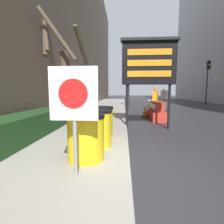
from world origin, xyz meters
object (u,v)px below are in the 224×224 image
at_px(barrel_drum_foreground, 86,137).
at_px(traffic_light_far_side, 208,74).
at_px(jersey_barrier_white, 151,108).
at_px(traffic_light_near_curb, 129,78).
at_px(warning_sign, 74,101).
at_px(jersey_barrier_red_striped, 156,112).
at_px(pedestrian_passerby, 164,97).
at_px(barrel_drum_middle, 97,128).
at_px(barrel_drum_back, 101,122).
at_px(message_board, 149,63).
at_px(traffic_cone_near, 145,112).
at_px(pedestrian_worker, 155,98).

bearing_deg(barrel_drum_foreground, traffic_light_far_side, 59.22).
relative_size(jersey_barrier_white, traffic_light_near_curb, 0.46).
relative_size(barrel_drum_foreground, warning_sign, 0.53).
bearing_deg(warning_sign, jersey_barrier_red_striped, 69.53).
bearing_deg(pedestrian_passerby, barrel_drum_middle, 115.50).
bearing_deg(jersey_barrier_red_striped, pedestrian_passerby, 72.80).
xyz_separation_m(barrel_drum_middle, jersey_barrier_red_striped, (2.29, 4.90, -0.17)).
relative_size(barrel_drum_back, jersey_barrier_red_striped, 0.47).
bearing_deg(traffic_light_near_curb, message_board, -86.95).
bearing_deg(barrel_drum_back, jersey_barrier_red_striped, 60.36).
bearing_deg(barrel_drum_foreground, jersey_barrier_white, 72.87).
xyz_separation_m(jersey_barrier_white, traffic_cone_near, (-0.46, -1.04, -0.07)).
xyz_separation_m(barrel_drum_middle, traffic_light_near_curb, (1.08, 11.58, 2.02)).
xyz_separation_m(message_board, traffic_cone_near, (0.28, 3.12, -2.16)).
height_order(message_board, traffic_cone_near, message_board).
height_order(barrel_drum_back, traffic_light_near_curb, traffic_light_near_curb).
bearing_deg(pedestrian_passerby, message_board, 119.27).
bearing_deg(traffic_light_near_curb, traffic_light_far_side, 21.08).
xyz_separation_m(warning_sign, traffic_light_far_side, (9.27, 16.21, 1.94)).
bearing_deg(barrel_drum_foreground, message_board, 65.23).
height_order(barrel_drum_middle, jersey_barrier_white, barrel_drum_middle).
bearing_deg(traffic_light_far_side, message_board, -122.43).
relative_size(traffic_cone_near, pedestrian_passerby, 0.37).
distance_m(barrel_drum_middle, traffic_light_near_curb, 11.80).
xyz_separation_m(jersey_barrier_white, traffic_light_near_curb, (-1.21, 4.72, 2.21)).
bearing_deg(jersey_barrier_red_striped, barrel_drum_back, -119.64).
distance_m(warning_sign, pedestrian_passerby, 11.50).
height_order(warning_sign, message_board, message_board).
bearing_deg(barrel_drum_back, pedestrian_worker, 67.75).
distance_m(barrel_drum_back, traffic_light_far_side, 16.84).
relative_size(message_board, traffic_light_far_side, 0.74).
relative_size(barrel_drum_back, pedestrian_worker, 0.51).
bearing_deg(traffic_cone_near, traffic_light_far_side, 50.41).
relative_size(barrel_drum_middle, pedestrian_passerby, 0.50).
xyz_separation_m(barrel_drum_middle, jersey_barrier_white, (2.29, 6.86, -0.19)).
distance_m(barrel_drum_foreground, message_board, 4.33).
bearing_deg(traffic_cone_near, barrel_drum_middle, -107.48).
xyz_separation_m(barrel_drum_back, message_board, (1.57, 1.86, 1.90)).
relative_size(barrel_drum_foreground, traffic_light_far_side, 0.19).
relative_size(barrel_drum_middle, traffic_light_near_curb, 0.24).
height_order(warning_sign, jersey_barrier_white, warning_sign).
relative_size(message_board, traffic_light_near_curb, 0.94).
distance_m(barrel_drum_back, warning_sign, 2.46).
height_order(warning_sign, traffic_light_near_curb, traffic_light_near_curb).
height_order(warning_sign, pedestrian_passerby, warning_sign).
xyz_separation_m(barrel_drum_foreground, barrel_drum_middle, (0.08, 0.84, 0.00)).
height_order(barrel_drum_middle, message_board, message_board).
bearing_deg(barrel_drum_middle, barrel_drum_foreground, -95.47).
bearing_deg(jersey_barrier_white, jersey_barrier_red_striped, -90.00).
bearing_deg(warning_sign, jersey_barrier_white, 74.05).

